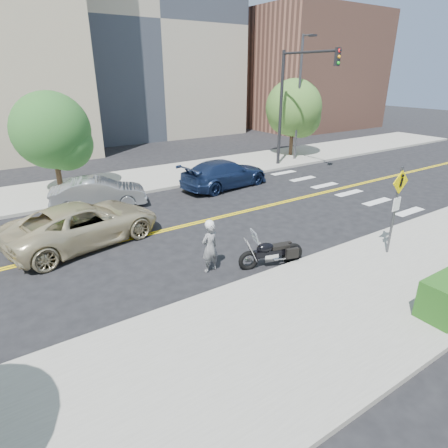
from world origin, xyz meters
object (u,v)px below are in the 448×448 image
object	(u,v)px
motorcycle	(272,247)
parked_car_silver	(99,193)
suv	(84,224)
pedestrian_sign	(396,202)
motorcyclist	(210,246)
parked_car_blue	(225,174)

from	to	relation	value
motorcycle	parked_car_silver	size ratio (longest dim) A/B	0.51
suv	pedestrian_sign	bearing A→B (deg)	-141.60
parked_car_silver	motorcycle	bearing A→B (deg)	-146.17
motorcyclist	motorcycle	size ratio (longest dim) A/B	0.80
parked_car_blue	motorcyclist	bearing A→B (deg)	136.30
motorcycle	parked_car_blue	bearing A→B (deg)	80.57
pedestrian_sign	motorcyclist	size ratio (longest dim) A/B	1.72
suv	parked_car_blue	xyz separation A→B (m)	(8.34, 3.22, -0.01)
parked_car_silver	parked_car_blue	bearing A→B (deg)	-78.67
suv	parked_car_silver	xyz separation A→B (m)	(1.59, 3.66, -0.07)
parked_car_silver	parked_car_blue	distance (m)	6.76
pedestrian_sign	parked_car_silver	distance (m)	12.56
motorcyclist	parked_car_silver	bearing A→B (deg)	-88.71
motorcyclist	parked_car_silver	distance (m)	8.08
motorcycle	pedestrian_sign	bearing A→B (deg)	-9.71
pedestrian_sign	motorcycle	world-z (taller)	pedestrian_sign
motorcyclist	parked_car_blue	distance (m)	9.42
pedestrian_sign	motorcycle	size ratio (longest dim) A/B	1.37
parked_car_blue	motorcycle	bearing A→B (deg)	148.70
pedestrian_sign	parked_car_blue	distance (m)	10.15
pedestrian_sign	parked_car_silver	world-z (taller)	pedestrian_sign
motorcyclist	parked_car_blue	bearing A→B (deg)	-133.35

